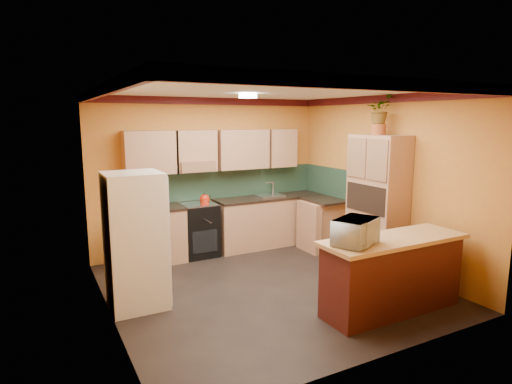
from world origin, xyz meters
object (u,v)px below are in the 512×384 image
pantry (377,204)px  breakfast_bar (392,276)px  stove (199,230)px  base_cabinets_back (232,226)px  fridge (135,241)px  microwave (356,232)px

pantry → breakfast_bar: 1.62m
stove → breakfast_bar: 3.43m
base_cabinets_back → stove: stove is taller
stove → pantry: (2.20, -1.94, 0.59)m
pantry → stove: bearing=138.6°
fridge → microwave: bearing=-37.2°
stove → microwave: size_ratio=1.68×
pantry → microwave: bearing=-140.6°
microwave → breakfast_bar: bearing=-25.5°
breakfast_bar → base_cabinets_back: bearing=102.4°
microwave → pantry: bearing=14.0°
fridge → pantry: size_ratio=0.81×
pantry → base_cabinets_back: bearing=129.0°
fridge → microwave: 2.66m
stove → fridge: 2.13m
stove → pantry: size_ratio=0.43×
stove → fridge: size_ratio=0.54×
breakfast_bar → microwave: size_ratio=3.31×
stove → breakfast_bar: bearing=-67.4°
breakfast_bar → microwave: (-0.60, 0.00, 0.64)m
fridge → breakfast_bar: (2.72, -1.60, -0.41)m
base_cabinets_back → pantry: size_ratio=1.74×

